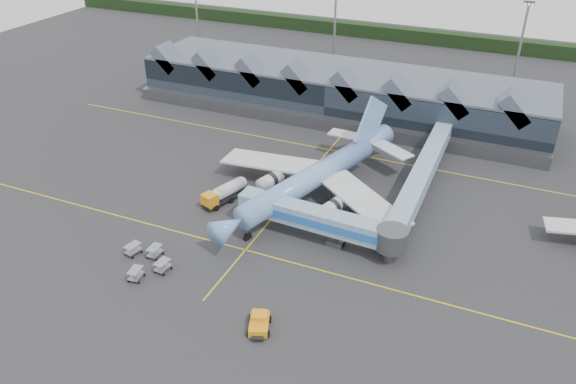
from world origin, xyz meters
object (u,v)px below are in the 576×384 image
at_px(jet_bridge, 329,223).
at_px(pushback_tug, 259,323).
at_px(fuel_truck, 225,192).
at_px(main_airliner, 315,176).

distance_m(jet_bridge, pushback_tug, 20.36).
bearing_deg(fuel_truck, jet_bridge, 6.13).
xyz_separation_m(fuel_truck, pushback_tug, (18.22, -24.48, -0.87)).
relative_size(fuel_truck, pushback_tug, 1.94).
bearing_deg(jet_bridge, fuel_truck, 170.62).
relative_size(main_airliner, jet_bridge, 1.62).
bearing_deg(pushback_tug, jet_bridge, 64.91).
relative_size(jet_bridge, pushback_tug, 5.63).
distance_m(main_airliner, fuel_truck, 15.10).
bearing_deg(jet_bridge, pushback_tug, -91.58).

